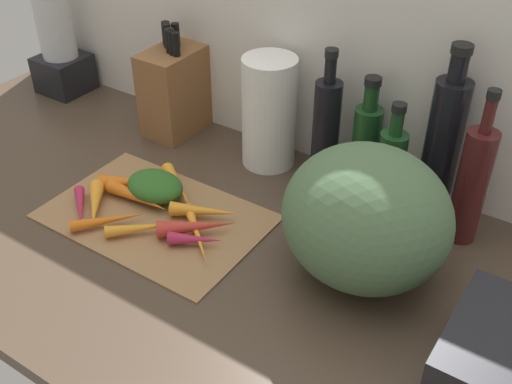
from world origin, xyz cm
name	(u,v)px	position (x,y,z in cm)	size (l,w,h in cm)	color
ground_plane	(188,234)	(0.00, 0.00, -1.50)	(170.00, 80.00, 3.00)	#47382B
wall_back	(293,22)	(0.00, 38.50, 30.00)	(170.00, 3.00, 60.00)	silver
cutting_board	(156,216)	(-7.63, -0.81, 0.40)	(43.63, 28.80, 0.80)	#997047
carrot_0	(197,234)	(4.04, -2.04, 1.82)	(2.05, 2.05, 17.50)	orange
carrot_1	(80,207)	(-20.87, -8.36, 1.88)	(2.15, 2.15, 12.39)	#B2264C
carrot_2	(95,204)	(-18.39, -6.55, 2.43)	(3.26, 3.26, 13.09)	orange
carrot_3	(143,228)	(-5.64, -6.38, 2.00)	(2.40, 2.40, 14.53)	orange
carrot_4	(109,220)	(-12.85, -8.26, 1.98)	(2.37, 2.37, 14.97)	orange
carrot_5	(136,199)	(-12.89, -0.49, 2.37)	(3.15, 3.15, 15.12)	orange
carrot_6	(195,239)	(4.95, -3.69, 2.10)	(2.60, 2.60, 10.31)	#B2264C
carrot_7	(205,211)	(1.25, 3.97, 2.30)	(3.01, 3.01, 13.87)	orange
carrot_8	(178,186)	(-8.72, 7.78, 2.26)	(2.91, 2.91, 14.89)	orange
carrot_9	(197,226)	(3.09, -0.84, 2.49)	(3.38, 3.38, 15.17)	red
carrot_10	(134,183)	(-17.01, 3.31, 2.55)	(3.49, 3.49, 14.58)	orange
carrot_greens_pile	(155,186)	(-11.51, 3.92, 3.45)	(12.54, 9.65, 5.31)	#2D6023
winter_squash	(366,218)	(33.68, 7.08, 12.61)	(29.20, 26.81, 25.22)	#4C6B47
knife_block	(176,89)	(-26.79, 29.96, 10.74)	(10.41, 17.03, 26.18)	brown
blender_appliance	(59,47)	(-66.40, 29.41, 12.46)	(12.43, 12.43, 28.84)	black
paper_towel_roll	(271,113)	(0.37, 29.50, 12.54)	(11.93, 11.93, 25.08)	white
bottle_0	(326,129)	(13.54, 30.39, 12.27)	(5.73, 5.73, 29.92)	black
bottle_1	(366,144)	(21.92, 32.31, 10.42)	(5.94, 5.94, 25.42)	#19421E
bottle_2	(390,170)	(29.79, 26.77, 9.87)	(5.50, 5.50, 24.42)	#19421E
bottle_3	(442,146)	(37.43, 32.22, 15.37)	(6.91, 6.91, 35.63)	black
bottle_4	(472,184)	(45.27, 27.40, 12.24)	(5.82, 5.82, 31.16)	#471919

